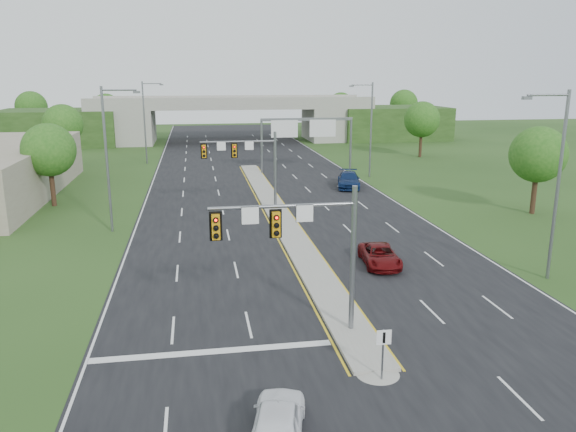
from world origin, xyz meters
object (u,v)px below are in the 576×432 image
at_px(overpass, 232,122).
at_px(car_far_b, 349,180).
at_px(keep_right_sign, 383,346).
at_px(sign_gantry, 306,130).
at_px(signal_mast_near, 305,238).
at_px(signal_mast_far, 250,158).
at_px(car_white, 278,422).
at_px(car_far_a, 380,255).

xyz_separation_m(overpass, car_far_b, (9.27, -46.01, -2.71)).
xyz_separation_m(keep_right_sign, overpass, (0.00, 84.53, 2.04)).
bearing_deg(overpass, keep_right_sign, -90.00).
height_order(sign_gantry, car_far_b, sign_gantry).
distance_m(signal_mast_near, overpass, 80.11).
xyz_separation_m(signal_mast_near, keep_right_sign, (2.26, -4.45, -3.21)).
height_order(signal_mast_far, car_white, signal_mast_far).
distance_m(signal_mast_near, sign_gantry, 45.88).
xyz_separation_m(signal_mast_near, sign_gantry, (8.95, 44.99, 0.51)).
bearing_deg(keep_right_sign, overpass, 90.00).
bearing_deg(car_far_a, car_far_b, 84.41).
height_order(car_white, car_far_a, car_white).
relative_size(signal_mast_far, sign_gantry, 0.60).
height_order(overpass, car_white, overpass).
bearing_deg(overpass, car_white, -93.01).
relative_size(keep_right_sign, overpass, 0.03).
relative_size(sign_gantry, car_far_a, 2.52).
bearing_deg(car_far_a, sign_gantry, 91.77).
relative_size(signal_mast_far, car_white, 1.64).
bearing_deg(keep_right_sign, car_far_a, 71.92).
relative_size(car_white, car_far_a, 0.93).
height_order(keep_right_sign, car_white, keep_right_sign).
height_order(signal_mast_far, sign_gantry, signal_mast_far).
bearing_deg(signal_mast_far, car_far_a, -67.48).
relative_size(sign_gantry, car_white, 2.72).
xyz_separation_m(signal_mast_near, overpass, (2.26, 80.07, -1.17)).
bearing_deg(signal_mast_near, sign_gantry, 78.75).
relative_size(car_far_a, car_far_b, 0.81).
height_order(overpass, car_far_b, overpass).
bearing_deg(signal_mast_far, car_white, -94.12).
xyz_separation_m(sign_gantry, car_far_a, (-2.30, -36.02, -4.58)).
bearing_deg(sign_gantry, car_far_a, -93.65).
bearing_deg(keep_right_sign, signal_mast_far, 94.39).
bearing_deg(signal_mast_near, car_white, -107.30).
bearing_deg(keep_right_sign, car_white, -146.41).
bearing_deg(car_far_b, signal_mast_near, -94.73).
distance_m(car_far_a, car_far_b, 25.56).
distance_m(signal_mast_near, car_far_a, 11.88).
bearing_deg(car_white, signal_mast_near, -94.00).
bearing_deg(car_far_a, signal_mast_far, 117.95).
relative_size(signal_mast_far, overpass, 0.09).
relative_size(keep_right_sign, car_far_b, 0.39).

